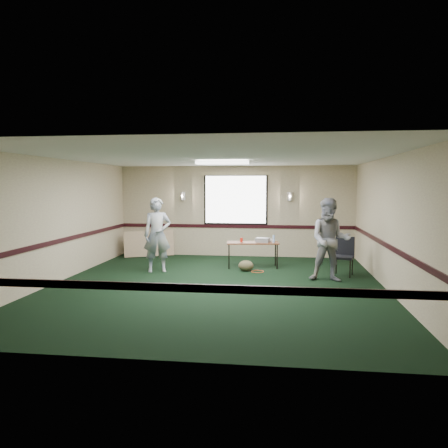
# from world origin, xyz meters

# --- Properties ---
(ground) EXTENTS (8.00, 8.00, 0.00)m
(ground) POSITION_xyz_m (0.00, 0.00, 0.00)
(ground) COLOR black
(ground) RESTS_ON ground
(room_shell) EXTENTS (8.00, 8.02, 8.00)m
(room_shell) POSITION_xyz_m (0.00, 2.12, 1.58)
(room_shell) COLOR tan
(room_shell) RESTS_ON ground
(folding_table) EXTENTS (1.38, 0.68, 0.66)m
(folding_table) POSITION_xyz_m (0.63, 2.17, 0.61)
(folding_table) COLOR #542618
(folding_table) RESTS_ON ground
(projector) EXTENTS (0.38, 0.34, 0.11)m
(projector) POSITION_xyz_m (0.89, 2.20, 0.72)
(projector) COLOR gray
(projector) RESTS_ON folding_table
(game_console) EXTENTS (0.27, 0.25, 0.05)m
(game_console) POSITION_xyz_m (1.01, 2.40, 0.69)
(game_console) COLOR white
(game_console) RESTS_ON folding_table
(red_cup) EXTENTS (0.07, 0.07, 0.11)m
(red_cup) POSITION_xyz_m (0.34, 2.16, 0.72)
(red_cup) COLOR red
(red_cup) RESTS_ON folding_table
(water_bottle) EXTENTS (0.06, 0.06, 0.19)m
(water_bottle) POSITION_xyz_m (1.17, 2.17, 0.76)
(water_bottle) COLOR #98C0F8
(water_bottle) RESTS_ON folding_table
(duffel_bag) EXTENTS (0.45, 0.40, 0.27)m
(duffel_bag) POSITION_xyz_m (0.50, 1.68, 0.13)
(duffel_bag) COLOR #463F28
(duffel_bag) RESTS_ON ground
(cable_coil) EXTENTS (0.35, 0.35, 0.02)m
(cable_coil) POSITION_xyz_m (0.79, 1.62, 0.01)
(cable_coil) COLOR #C84519
(cable_coil) RESTS_ON ground
(folded_table) EXTENTS (1.43, 0.85, 0.76)m
(folded_table) POSITION_xyz_m (-2.57, 3.60, 0.38)
(folded_table) COLOR tan
(folded_table) RESTS_ON ground
(conference_chair) EXTENTS (0.55, 0.57, 0.91)m
(conference_chair) POSITION_xyz_m (2.83, 1.49, 0.53)
(conference_chair) COLOR black
(conference_chair) RESTS_ON ground
(person_left) EXTENTS (0.77, 0.63, 1.82)m
(person_left) POSITION_xyz_m (-1.66, 1.35, 0.91)
(person_left) COLOR #3B5083
(person_left) RESTS_ON ground
(person_right) EXTENTS (0.96, 0.78, 1.84)m
(person_right) POSITION_xyz_m (2.42, 0.78, 0.92)
(person_right) COLOR #8090C7
(person_right) RESTS_ON ground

